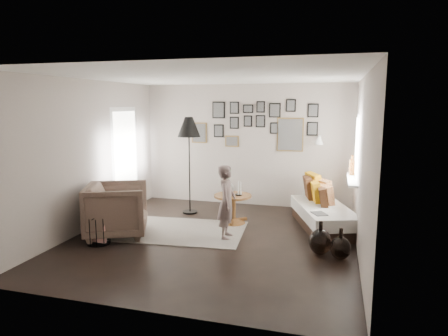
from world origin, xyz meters
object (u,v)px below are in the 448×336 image
(demijohn_small, at_px, (340,248))
(child, at_px, (227,202))
(floor_lamp, at_px, (189,131))
(pedestal_table, at_px, (233,210))
(vase, at_px, (229,186))
(armchair, at_px, (117,210))
(magazine_basket, at_px, (98,230))
(daybed, at_px, (324,211))
(demijohn_large, at_px, (320,242))

(demijohn_small, distance_m, child, 1.90)
(floor_lamp, xyz_separation_m, child, (1.12, -1.27, -1.06))
(pedestal_table, relative_size, vase, 1.40)
(vase, bearing_deg, armchair, -142.78)
(pedestal_table, bearing_deg, vase, 165.96)
(magazine_basket, distance_m, child, 2.08)
(daybed, xyz_separation_m, demijohn_small, (0.29, -1.51, -0.11))
(vase, xyz_separation_m, floor_lamp, (-0.94, 0.45, 0.97))
(vase, bearing_deg, pedestal_table, -14.04)
(pedestal_table, relative_size, demijohn_large, 1.38)
(daybed, xyz_separation_m, floor_lamp, (-2.63, 0.21, 1.38))
(vase, relative_size, magazine_basket, 1.12)
(vase, distance_m, demijohn_small, 2.41)
(floor_lamp, bearing_deg, pedestal_table, -24.72)
(pedestal_table, relative_size, daybed, 0.36)
(daybed, height_order, demijohn_small, daybed)
(armchair, xyz_separation_m, floor_lamp, (0.66, 1.66, 1.22))
(daybed, relative_size, child, 1.58)
(pedestal_table, height_order, vase, vase)
(floor_lamp, xyz_separation_m, magazine_basket, (-0.76, -2.08, -1.45))
(demijohn_large, height_order, demijohn_small, demijohn_large)
(child, bearing_deg, daybed, -59.60)
(magazine_basket, height_order, demijohn_small, demijohn_small)
(demijohn_large, distance_m, demijohn_small, 0.31)
(demijohn_large, relative_size, child, 0.41)
(vase, relative_size, floor_lamp, 0.25)
(daybed, relative_size, floor_lamp, 1.00)
(child, bearing_deg, armchair, 97.91)
(daybed, relative_size, armchair, 1.97)
(vase, bearing_deg, child, -77.32)
(demijohn_small, bearing_deg, vase, 147.20)
(demijohn_small, bearing_deg, floor_lamp, 149.41)
(daybed, height_order, demijohn_large, daybed)
(armchair, bearing_deg, pedestal_table, -78.15)
(magazine_basket, bearing_deg, pedestal_table, 42.30)
(floor_lamp, bearing_deg, demijohn_small, -30.59)
(armchair, xyz_separation_m, magazine_basket, (-0.09, -0.42, -0.23))
(pedestal_table, distance_m, child, 0.88)
(armchair, height_order, demijohn_small, armchair)
(vase, height_order, demijohn_small, vase)
(vase, height_order, demijohn_large, vase)
(pedestal_table, height_order, child, child)
(vase, xyz_separation_m, armchair, (-1.60, -1.21, -0.25))
(armchair, height_order, child, child)
(armchair, bearing_deg, daybed, -89.81)
(daybed, height_order, child, child)
(vase, bearing_deg, daybed, 7.93)
(daybed, distance_m, floor_lamp, 2.98)
(pedestal_table, distance_m, demijohn_large, 1.98)
(armchair, xyz_separation_m, demijohn_large, (3.29, 0.06, -0.25))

